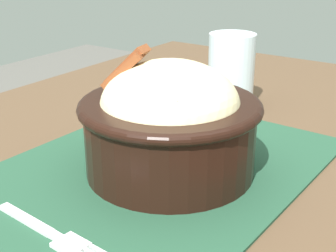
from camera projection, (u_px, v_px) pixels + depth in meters
name	position (u px, v px, depth m)	size (l,w,h in m)	color
placemat	(137.00, 180.00, 0.49)	(0.46, 0.29, 0.00)	#1E422D
bowl	(168.00, 121.00, 0.49)	(0.19, 0.19, 0.13)	black
fork	(53.00, 235.00, 0.39)	(0.03, 0.13, 0.00)	silver
drinking_glass	(231.00, 75.00, 0.69)	(0.07, 0.07, 0.11)	silver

